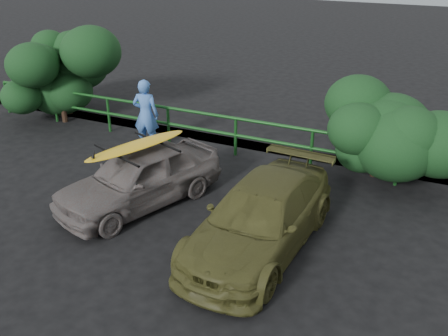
{
  "coord_description": "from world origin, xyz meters",
  "views": [
    {
      "loc": [
        5.87,
        -5.85,
        5.15
      ],
      "look_at": [
        1.95,
        2.33,
        0.94
      ],
      "focal_mm": 40.0,
      "sensor_mm": 36.0,
      "label": 1
    }
  ],
  "objects_px": {
    "guardrail": "(201,130)",
    "olive_vehicle": "(260,218)",
    "sedan": "(139,177)",
    "man": "(146,115)",
    "surfboard": "(137,145)"
  },
  "relations": [
    {
      "from": "sedan",
      "to": "surfboard",
      "type": "distance_m",
      "value": 0.71
    },
    {
      "from": "olive_vehicle",
      "to": "sedan",
      "type": "bearing_deg",
      "value": 174.76
    },
    {
      "from": "guardrail",
      "to": "olive_vehicle",
      "type": "height_order",
      "value": "olive_vehicle"
    },
    {
      "from": "surfboard",
      "to": "man",
      "type": "bearing_deg",
      "value": 140.4
    },
    {
      "from": "guardrail",
      "to": "olive_vehicle",
      "type": "distance_m",
      "value": 4.8
    },
    {
      "from": "sedan",
      "to": "olive_vehicle",
      "type": "xyz_separation_m",
      "value": [
        2.87,
        -0.42,
        -0.02
      ]
    },
    {
      "from": "sedan",
      "to": "man",
      "type": "bearing_deg",
      "value": 140.4
    },
    {
      "from": "olive_vehicle",
      "to": "man",
      "type": "bearing_deg",
      "value": 148.44
    },
    {
      "from": "man",
      "to": "olive_vehicle",
      "type": "bearing_deg",
      "value": 132.22
    },
    {
      "from": "guardrail",
      "to": "man",
      "type": "xyz_separation_m",
      "value": [
        -1.31,
        -0.58,
        0.42
      ]
    },
    {
      "from": "guardrail",
      "to": "surfboard",
      "type": "bearing_deg",
      "value": -85.26
    },
    {
      "from": "guardrail",
      "to": "man",
      "type": "relative_size",
      "value": 7.47
    },
    {
      "from": "guardrail",
      "to": "olive_vehicle",
      "type": "bearing_deg",
      "value": -49.28
    },
    {
      "from": "man",
      "to": "surfboard",
      "type": "bearing_deg",
      "value": 107.61
    },
    {
      "from": "sedan",
      "to": "man",
      "type": "xyz_separation_m",
      "value": [
        -1.58,
        2.65,
        0.31
      ]
    }
  ]
}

